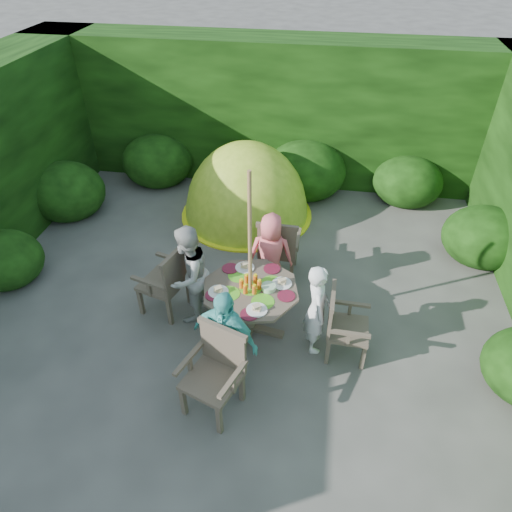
% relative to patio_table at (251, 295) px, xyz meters
% --- Properties ---
extents(ground, '(60.00, 60.00, 0.00)m').
position_rel_patio_table_xyz_m(ground, '(-0.22, 0.23, -0.57)').
color(ground, '#46443F').
rests_on(ground, ground).
extents(hedge_enclosure, '(9.00, 9.00, 2.50)m').
position_rel_patio_table_xyz_m(hedge_enclosure, '(-0.22, 1.56, 0.68)').
color(hedge_enclosure, black).
rests_on(hedge_enclosure, ground).
extents(patio_table, '(1.35, 1.35, 0.82)m').
position_rel_patio_table_xyz_m(patio_table, '(0.00, 0.00, 0.00)').
color(patio_table, '#463A2D').
rests_on(patio_table, ground).
extents(parasol_pole, '(0.05, 0.05, 2.20)m').
position_rel_patio_table_xyz_m(parasol_pole, '(-0.00, -0.00, 0.53)').
color(parasol_pole, olive).
rests_on(parasol_pole, ground).
extents(garden_chair_right, '(0.48, 0.53, 0.86)m').
position_rel_patio_table_xyz_m(garden_chair_right, '(1.08, -0.19, -0.11)').
color(garden_chair_right, '#463A2D').
rests_on(garden_chair_right, ground).
extents(garden_chair_left, '(0.65, 0.69, 0.96)m').
position_rel_patio_table_xyz_m(garden_chair_left, '(-1.09, 0.17, -0.06)').
color(garden_chair_left, '#463A2D').
rests_on(garden_chair_left, ground).
extents(garden_chair_back, '(0.58, 0.52, 0.94)m').
position_rel_patio_table_xyz_m(garden_chair_back, '(0.19, 1.08, -0.07)').
color(garden_chair_back, '#463A2D').
rests_on(garden_chair_back, ground).
extents(garden_chair_front, '(0.70, 0.66, 0.95)m').
position_rel_patio_table_xyz_m(garden_chair_front, '(-0.17, -1.08, -0.07)').
color(garden_chair_front, '#463A2D').
rests_on(garden_chair_front, ground).
extents(child_right, '(0.35, 0.48, 1.19)m').
position_rel_patio_table_xyz_m(child_right, '(0.78, -0.13, 0.02)').
color(child_right, white).
rests_on(child_right, ground).
extents(child_left, '(0.65, 0.75, 1.33)m').
position_rel_patio_table_xyz_m(child_left, '(-0.79, 0.13, 0.09)').
color(child_left, '#AAA9A4').
rests_on(child_left, ground).
extents(child_back, '(0.59, 0.39, 1.19)m').
position_rel_patio_table_xyz_m(child_back, '(0.13, 0.79, 0.02)').
color(child_back, '#F8666C').
rests_on(child_back, ground).
extents(child_front, '(0.81, 0.53, 1.29)m').
position_rel_patio_table_xyz_m(child_front, '(-0.14, -0.79, 0.07)').
color(child_front, '#53C2BA').
rests_on(child_front, ground).
extents(dome_tent, '(2.64, 2.64, 2.54)m').
position_rel_patio_table_xyz_m(dome_tent, '(-0.53, 2.61, -0.57)').
color(dome_tent, '#91B623').
rests_on(dome_tent, ground).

